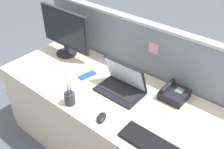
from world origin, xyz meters
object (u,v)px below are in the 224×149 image
object	(u,v)px
desk_phone	(174,94)
pen_cup	(70,98)
laptop	(122,83)
desktop_monitor	(65,31)
keyboard_main	(154,145)
computer_mouse_right_hand	(101,117)
cell_phone_blue_case	(87,75)

from	to	relation	value
desk_phone	pen_cup	bearing A→B (deg)	-135.48
laptop	desktop_monitor	bearing A→B (deg)	171.83
laptop	pen_cup	distance (m)	0.41
desktop_monitor	laptop	world-z (taller)	desktop_monitor
desktop_monitor	pen_cup	world-z (taller)	desktop_monitor
keyboard_main	pen_cup	xyz separation A→B (m)	(-0.67, -0.06, 0.04)
laptop	keyboard_main	world-z (taller)	laptop
computer_mouse_right_hand	cell_phone_blue_case	world-z (taller)	computer_mouse_right_hand
laptop	computer_mouse_right_hand	bearing A→B (deg)	-76.29
desktop_monitor	desk_phone	bearing A→B (deg)	3.68
cell_phone_blue_case	computer_mouse_right_hand	bearing A→B (deg)	-24.41
desktop_monitor	desk_phone	world-z (taller)	desktop_monitor
laptop	cell_phone_blue_case	xyz separation A→B (m)	(-0.34, -0.03, -0.06)
keyboard_main	computer_mouse_right_hand	world-z (taller)	computer_mouse_right_hand
keyboard_main	laptop	bearing A→B (deg)	147.36
computer_mouse_right_hand	cell_phone_blue_case	size ratio (longest dim) A/B	0.65
pen_cup	cell_phone_blue_case	xyz separation A→B (m)	(-0.14, 0.33, -0.05)
laptop	cell_phone_blue_case	size ratio (longest dim) A/B	2.30
laptop	keyboard_main	bearing A→B (deg)	-32.56
computer_mouse_right_hand	pen_cup	distance (m)	0.28
laptop	computer_mouse_right_hand	world-z (taller)	laptop
desktop_monitor	cell_phone_blue_case	world-z (taller)	desktop_monitor
pen_cup	cell_phone_blue_case	world-z (taller)	pen_cup
desktop_monitor	pen_cup	xyz separation A→B (m)	(0.54, -0.46, -0.19)
pen_cup	desktop_monitor	bearing A→B (deg)	139.43
desk_phone	keyboard_main	size ratio (longest dim) A/B	0.43
keyboard_main	cell_phone_blue_case	bearing A→B (deg)	161.63
keyboard_main	computer_mouse_right_hand	distance (m)	0.39
laptop	desk_phone	bearing A→B (deg)	26.99
computer_mouse_right_hand	pen_cup	size ratio (longest dim) A/B	0.56
desktop_monitor	pen_cup	distance (m)	0.74
cell_phone_blue_case	laptop	bearing A→B (deg)	16.38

